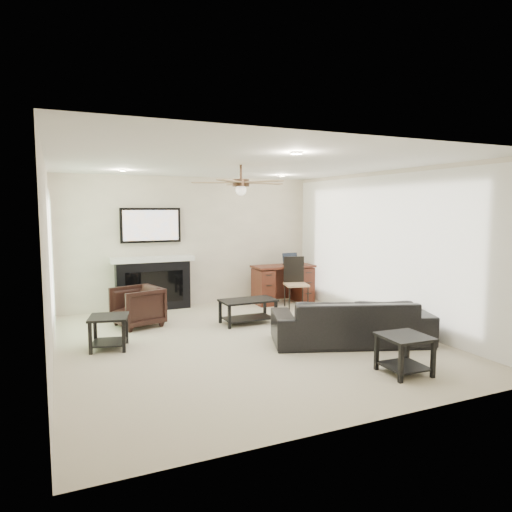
# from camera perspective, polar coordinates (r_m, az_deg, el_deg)

# --- Properties ---
(room_shell) EXTENTS (5.50, 5.54, 2.52)m
(room_shell) POSITION_cam_1_polar(r_m,az_deg,el_deg) (6.51, -0.28, 4.12)
(room_shell) COLOR beige
(room_shell) RESTS_ON ground
(sofa) EXTENTS (2.34, 1.54, 0.64)m
(sofa) POSITION_cam_1_polar(r_m,az_deg,el_deg) (6.62, 11.76, -7.93)
(sofa) COLOR black
(sofa) RESTS_ON ground
(armchair) EXTENTS (0.87, 0.85, 0.64)m
(armchair) POSITION_cam_1_polar(r_m,az_deg,el_deg) (7.62, -14.61, -6.14)
(armchair) COLOR black
(armchair) RESTS_ON ground
(coffee_table) EXTENTS (0.91, 0.51, 0.40)m
(coffee_table) POSITION_cam_1_polar(r_m,az_deg,el_deg) (7.58, -1.02, -6.94)
(coffee_table) COLOR black
(coffee_table) RESTS_ON ground
(end_table_near) EXTENTS (0.55, 0.55, 0.45)m
(end_table_near) POSITION_cam_1_polar(r_m,az_deg,el_deg) (5.62, 18.04, -11.63)
(end_table_near) COLOR black
(end_table_near) RESTS_ON ground
(end_table_left) EXTENTS (0.60, 0.60, 0.45)m
(end_table_left) POSITION_cam_1_polar(r_m,az_deg,el_deg) (6.56, -17.89, -9.07)
(end_table_left) COLOR black
(end_table_left) RESTS_ON ground
(fireplace_unit) EXTENTS (1.52, 0.34, 1.91)m
(fireplace_unit) POSITION_cam_1_polar(r_m,az_deg,el_deg) (8.68, -12.78, -0.39)
(fireplace_unit) COLOR black
(fireplace_unit) RESTS_ON ground
(desk) EXTENTS (1.22, 0.56, 0.76)m
(desk) POSITION_cam_1_polar(r_m,az_deg,el_deg) (9.19, 3.40, -3.51)
(desk) COLOR #39160E
(desk) RESTS_ON ground
(desk_chair) EXTENTS (0.51, 0.53, 0.97)m
(desk_chair) POSITION_cam_1_polar(r_m,az_deg,el_deg) (8.70, 5.06, -3.37)
(desk_chair) COLOR black
(desk_chair) RESTS_ON ground
(laptop) EXTENTS (0.33, 0.24, 0.23)m
(laptop) POSITION_cam_1_polar(r_m,az_deg,el_deg) (9.20, 4.58, -0.40)
(laptop) COLOR black
(laptop) RESTS_ON desk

